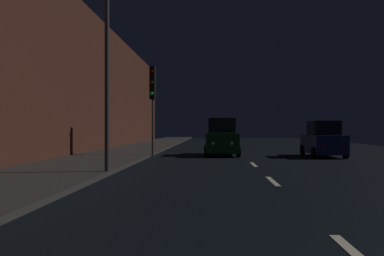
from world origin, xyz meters
name	(u,v)px	position (x,y,z in m)	size (l,w,h in m)	color
ground	(241,153)	(0.00, 24.50, -0.01)	(27.62, 84.00, 0.02)	black
sidewalk_left	(127,152)	(-7.61, 24.50, 0.07)	(4.40, 84.00, 0.15)	#33302D
building_facade_left	(70,76)	(-10.21, 21.00, 4.72)	(0.80, 63.00, 9.44)	#472319
lane_centerline	(275,184)	(0.00, 9.80, 0.01)	(0.16, 15.24, 0.01)	beige
traffic_light_far_left	(153,91)	(-5.32, 20.85, 3.82)	(0.37, 0.48, 5.23)	#38383A
streetlamp_overhead	(119,27)	(-5.08, 11.58, 5.15)	(1.70, 0.44, 7.88)	#2D2D30
car_approaching_headlights	(222,138)	(-1.30, 22.29, 1.03)	(2.07, 4.49, 2.26)	#0F3819
car_parked_right_far	(323,140)	(4.51, 21.32, 0.95)	(1.90, 4.11, 2.07)	#141E51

